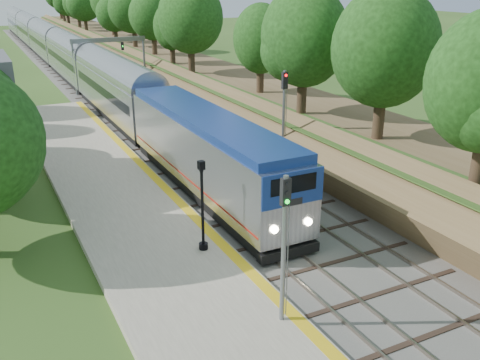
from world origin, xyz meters
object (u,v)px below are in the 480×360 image
signal_farside (284,110)px  train (59,52)px  signal_gantry (109,50)px  lamppost_far (202,211)px  signal_platform (284,234)px

signal_farside → train: bearing=96.8°
signal_gantry → lamppost_far: size_ratio=1.90×
lamppost_far → signal_platform: size_ratio=0.76×
signal_platform → signal_gantry: bearing=83.5°
signal_platform → signal_farside: bearing=58.9°
train → signal_platform: signal_platform is taller
signal_gantry → signal_farside: 32.08m
train → lamppost_far: train is taller
signal_gantry → train: size_ratio=0.07×
signal_gantry → signal_farside: size_ratio=1.24×
train → signal_farside: signal_farside is taller
signal_platform → lamppost_far: bearing=93.9°
train → signal_farside: (6.20, -52.18, 1.85)m
lamppost_far → signal_farside: bearing=42.1°
lamppost_far → signal_farside: 13.00m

